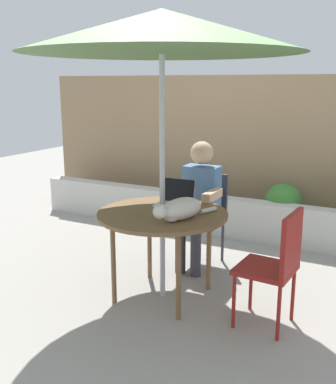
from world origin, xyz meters
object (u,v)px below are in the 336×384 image
(cat, at_px, (179,210))
(patio_table, at_px, (162,219))
(chair_occupied, at_px, (205,211))
(potted_plant_by_chair, at_px, (283,207))
(chair_empty, at_px, (277,260))
(laptop, at_px, (176,197))
(person_seated, at_px, (198,198))
(patio_umbrella, at_px, (162,32))

(cat, bearing_deg, patio_table, 149.54)
(chair_occupied, bearing_deg, potted_plant_by_chair, 64.34)
(chair_empty, bearing_deg, cat, -175.66)
(laptop, relative_size, cat, 0.51)
(person_seated, relative_size, laptop, 3.95)
(patio_umbrella, relative_size, chair_occupied, 2.58)
(patio_umbrella, xyz_separation_m, person_seated, (-0.00, 0.74, -1.46))
(patio_table, bearing_deg, chair_empty, -4.02)
(chair_empty, height_order, laptop, laptop)
(patio_table, relative_size, chair_occupied, 1.20)
(chair_empty, xyz_separation_m, cat, (-0.77, -0.06, 0.30))
(chair_empty, relative_size, person_seated, 0.73)
(chair_empty, bearing_deg, chair_occupied, 135.55)
(patio_table, bearing_deg, laptop, 93.24)
(chair_occupied, height_order, cat, cat)
(cat, bearing_deg, person_seated, 104.05)
(patio_table, height_order, laptop, laptop)
(patio_table, height_order, cat, cat)
(chair_occupied, distance_m, cat, 1.09)
(patio_table, relative_size, patio_umbrella, 0.46)
(cat, distance_m, potted_plant_by_chair, 2.19)
(laptop, distance_m, potted_plant_by_chair, 1.85)
(chair_empty, bearing_deg, potted_plant_by_chair, 102.44)
(chair_occupied, bearing_deg, cat, -78.05)
(chair_occupied, distance_m, potted_plant_by_chair, 1.23)
(chair_occupied, xyz_separation_m, cat, (0.22, -1.02, 0.30))
(chair_empty, height_order, person_seated, person_seated)
(cat, height_order, potted_plant_by_chair, cat)
(laptop, height_order, potted_plant_by_chair, laptop)
(cat, xyz_separation_m, potted_plant_by_chair, (0.31, 2.12, -0.46))
(laptop, xyz_separation_m, potted_plant_by_chair, (0.54, 1.72, -0.44))
(chair_occupied, bearing_deg, person_seated, -90.00)
(chair_occupied, height_order, chair_empty, same)
(patio_table, distance_m, cat, 0.29)
(laptop, height_order, cat, laptop)
(patio_table, relative_size, cat, 1.75)
(chair_occupied, bearing_deg, chair_empty, -44.45)
(person_seated, height_order, potted_plant_by_chair, person_seated)
(person_seated, height_order, cat, person_seated)
(chair_empty, relative_size, cat, 1.46)
(chair_occupied, xyz_separation_m, chair_empty, (0.98, -0.96, 0.00))
(patio_umbrella, distance_m, laptop, 1.38)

